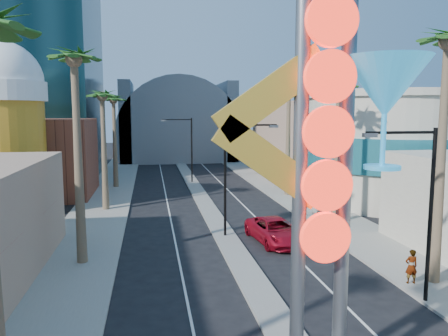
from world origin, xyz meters
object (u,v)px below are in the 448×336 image
pedestrian_a (411,266)px  pedestrian_b (317,213)px  red_pickup (275,231)px  neon_sign (349,158)px

pedestrian_a → pedestrian_b: 11.40m
pedestrian_b → pedestrian_a: bearing=87.7°
pedestrian_a → pedestrian_b: pedestrian_b is taller
red_pickup → pedestrian_a: 9.49m
neon_sign → pedestrian_a: size_ratio=7.19×
pedestrian_a → neon_sign: bearing=49.9°
neon_sign → pedestrian_b: bearing=70.6°
neon_sign → pedestrian_b: 20.45m
red_pickup → pedestrian_a: size_ratio=3.30×
neon_sign → pedestrian_a: neon_sign is taller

